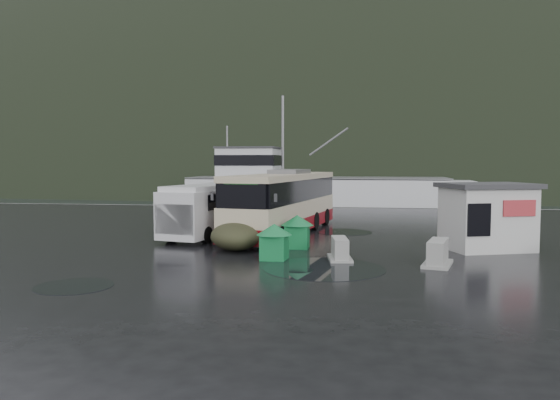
# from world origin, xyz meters

# --- Properties ---
(ground) EXTENTS (160.00, 160.00, 0.00)m
(ground) POSITION_xyz_m (0.00, 0.00, 0.00)
(ground) COLOR black
(ground) RESTS_ON ground
(harbor_water) EXTENTS (300.00, 180.00, 0.02)m
(harbor_water) POSITION_xyz_m (0.00, 110.00, 0.00)
(harbor_water) COLOR black
(harbor_water) RESTS_ON ground
(quay_edge) EXTENTS (160.00, 0.60, 1.50)m
(quay_edge) POSITION_xyz_m (0.00, 20.00, 0.00)
(quay_edge) COLOR #999993
(quay_edge) RESTS_ON ground
(headland) EXTENTS (780.00, 540.00, 570.00)m
(headland) POSITION_xyz_m (10.00, 250.00, 0.00)
(headland) COLOR black
(headland) RESTS_ON ground
(coach_bus) EXTENTS (4.80, 11.36, 3.11)m
(coach_bus) POSITION_xyz_m (0.55, 4.40, 0.00)
(coach_bus) COLOR beige
(coach_bus) RESTS_ON ground
(white_van) EXTENTS (3.31, 6.18, 2.45)m
(white_van) POSITION_xyz_m (-2.74, 2.50, 0.00)
(white_van) COLOR silver
(white_van) RESTS_ON ground
(waste_bin_left) EXTENTS (0.99, 0.99, 1.28)m
(waste_bin_left) POSITION_xyz_m (1.14, -2.77, 0.00)
(waste_bin_left) COLOR #157A3D
(waste_bin_left) RESTS_ON ground
(waste_bin_right) EXTENTS (0.98, 0.98, 1.33)m
(waste_bin_right) POSITION_xyz_m (1.67, -0.06, 0.00)
(waste_bin_right) COLOR #157A3D
(waste_bin_right) RESTS_ON ground
(dome_tent) EXTENTS (2.72, 3.21, 1.07)m
(dome_tent) POSITION_xyz_m (-0.70, -0.84, 0.00)
(dome_tent) COLOR #34351F
(dome_tent) RESTS_ON ground
(ticket_kiosk) EXTENTS (4.00, 3.48, 2.63)m
(ticket_kiosk) POSITION_xyz_m (9.12, 0.54, 0.00)
(ticket_kiosk) COLOR silver
(ticket_kiosk) RESTS_ON ground
(jersey_barrier_a) EXTENTS (0.98, 1.65, 0.78)m
(jersey_barrier_a) POSITION_xyz_m (3.45, -2.47, 0.00)
(jersey_barrier_a) COLOR #999993
(jersey_barrier_a) RESTS_ON ground
(jersey_barrier_b) EXTENTS (1.27, 1.88, 0.86)m
(jersey_barrier_b) POSITION_xyz_m (6.72, -3.11, 0.00)
(jersey_barrier_b) COLOR #999993
(jersey_barrier_b) RESTS_ON ground
(fishing_trawler) EXTENTS (27.74, 6.82, 11.03)m
(fishing_trawler) POSITION_xyz_m (0.43, 28.35, 0.00)
(fishing_trawler) COLOR silver
(fishing_trawler) RESTS_ON ground
(puddles) EXTENTS (9.85, 15.35, 0.01)m
(puddles) POSITION_xyz_m (1.99, -2.21, 0.00)
(puddles) COLOR black
(puddles) RESTS_ON ground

